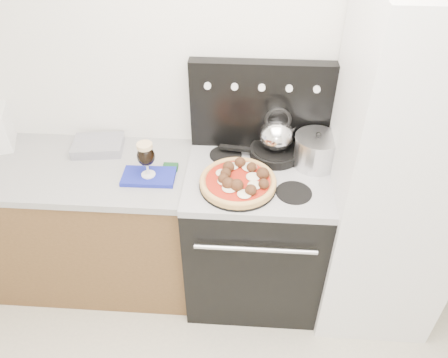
# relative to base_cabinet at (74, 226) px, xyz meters

# --- Properties ---
(room_shell) EXTENTS (3.52, 3.01, 2.52)m
(room_shell) POSITION_rel_base_cabinet_xyz_m (1.02, -0.91, 0.82)
(room_shell) COLOR beige
(room_shell) RESTS_ON ground
(base_cabinet) EXTENTS (1.45, 0.60, 0.86)m
(base_cabinet) POSITION_rel_base_cabinet_xyz_m (0.00, 0.00, 0.00)
(base_cabinet) COLOR brown
(base_cabinet) RESTS_ON ground
(countertop) EXTENTS (1.48, 0.63, 0.04)m
(countertop) POSITION_rel_base_cabinet_xyz_m (0.00, 0.00, 0.45)
(countertop) COLOR #A1A1A1
(countertop) RESTS_ON base_cabinet
(stove_body) EXTENTS (0.76, 0.65, 0.88)m
(stove_body) POSITION_rel_base_cabinet_xyz_m (1.10, -0.02, 0.01)
(stove_body) COLOR black
(stove_body) RESTS_ON ground
(cooktop) EXTENTS (0.76, 0.65, 0.04)m
(cooktop) POSITION_rel_base_cabinet_xyz_m (1.10, -0.02, 0.47)
(cooktop) COLOR #ADADB2
(cooktop) RESTS_ON stove_body
(backguard) EXTENTS (0.76, 0.08, 0.50)m
(backguard) POSITION_rel_base_cabinet_xyz_m (1.10, 0.25, 0.74)
(backguard) COLOR black
(backguard) RESTS_ON cooktop
(fridge) EXTENTS (0.64, 0.68, 1.90)m
(fridge) POSITION_rel_base_cabinet_xyz_m (1.80, -0.05, 0.52)
(fridge) COLOR silver
(fridge) RESTS_ON ground
(foil_sheet) EXTENTS (0.30, 0.24, 0.06)m
(foil_sheet) POSITION_rel_base_cabinet_xyz_m (0.19, 0.16, 0.50)
(foil_sheet) COLOR silver
(foil_sheet) RESTS_ON countertop
(oven_mitt) EXTENTS (0.28, 0.16, 0.02)m
(oven_mitt) POSITION_rel_base_cabinet_xyz_m (0.53, -0.08, 0.48)
(oven_mitt) COLOR #182199
(oven_mitt) RESTS_ON countertop
(beer_glass) EXTENTS (0.10, 0.10, 0.20)m
(beer_glass) POSITION_rel_base_cabinet_xyz_m (0.53, -0.08, 0.59)
(beer_glass) COLOR black
(beer_glass) RESTS_ON oven_mitt
(pizza_pan) EXTENTS (0.47, 0.47, 0.01)m
(pizza_pan) POSITION_rel_base_cabinet_xyz_m (1.00, -0.14, 0.50)
(pizza_pan) COLOR black
(pizza_pan) RESTS_ON cooktop
(pizza) EXTENTS (0.47, 0.47, 0.06)m
(pizza) POSITION_rel_base_cabinet_xyz_m (1.00, -0.14, 0.53)
(pizza) COLOR #EAA55B
(pizza) RESTS_ON pizza_pan
(skillet) EXTENTS (0.32, 0.32, 0.05)m
(skillet) POSITION_rel_base_cabinet_xyz_m (1.20, 0.14, 0.51)
(skillet) COLOR black
(skillet) RESTS_ON cooktop
(tea_kettle) EXTENTS (0.23, 0.23, 0.21)m
(tea_kettle) POSITION_rel_base_cabinet_xyz_m (1.20, 0.14, 0.64)
(tea_kettle) COLOR white
(tea_kettle) RESTS_ON skillet
(stock_pot) EXTENTS (0.29, 0.29, 0.17)m
(stock_pot) POSITION_rel_base_cabinet_xyz_m (1.41, 0.07, 0.57)
(stock_pot) COLOR silver
(stock_pot) RESTS_ON cooktop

